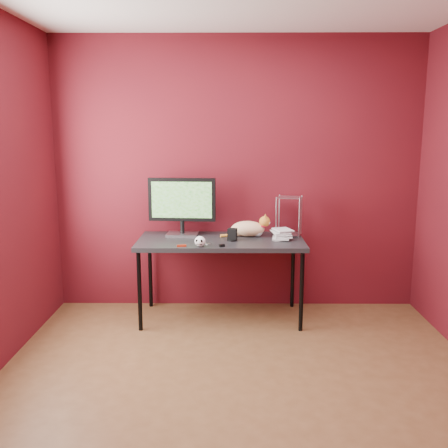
{
  "coord_description": "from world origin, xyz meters",
  "views": [
    {
      "loc": [
        -0.09,
        -3.04,
        1.74
      ],
      "look_at": [
        -0.12,
        1.15,
        0.93
      ],
      "focal_mm": 40.0,
      "sensor_mm": 36.0,
      "label": 1
    }
  ],
  "objects_px": {
    "speaker": "(232,235)",
    "book_stack": "(275,184)",
    "cat": "(248,229)",
    "skull_mug": "(200,241)",
    "desk": "(221,245)",
    "monitor": "(182,204)"
  },
  "relations": [
    {
      "from": "cat",
      "to": "book_stack",
      "type": "height_order",
      "value": "book_stack"
    },
    {
      "from": "skull_mug",
      "to": "speaker",
      "type": "bearing_deg",
      "value": 48.98
    },
    {
      "from": "desk",
      "to": "monitor",
      "type": "height_order",
      "value": "monitor"
    },
    {
      "from": "desk",
      "to": "book_stack",
      "type": "xyz_separation_m",
      "value": [
        0.48,
        0.03,
        0.55
      ]
    },
    {
      "from": "monitor",
      "to": "skull_mug",
      "type": "height_order",
      "value": "monitor"
    },
    {
      "from": "cat",
      "to": "skull_mug",
      "type": "distance_m",
      "value": 0.6
    },
    {
      "from": "desk",
      "to": "speaker",
      "type": "distance_m",
      "value": 0.15
    },
    {
      "from": "desk",
      "to": "speaker",
      "type": "xyz_separation_m",
      "value": [
        0.1,
        -0.05,
        0.1
      ]
    },
    {
      "from": "monitor",
      "to": "cat",
      "type": "xyz_separation_m",
      "value": [
        0.62,
        -0.03,
        -0.23
      ]
    },
    {
      "from": "desk",
      "to": "book_stack",
      "type": "relative_size",
      "value": 1.51
    },
    {
      "from": "desk",
      "to": "cat",
      "type": "bearing_deg",
      "value": 26.85
    },
    {
      "from": "desk",
      "to": "cat",
      "type": "relative_size",
      "value": 3.25
    },
    {
      "from": "speaker",
      "to": "book_stack",
      "type": "relative_size",
      "value": 0.11
    },
    {
      "from": "desk",
      "to": "book_stack",
      "type": "height_order",
      "value": "book_stack"
    },
    {
      "from": "desk",
      "to": "book_stack",
      "type": "bearing_deg",
      "value": 3.23
    },
    {
      "from": "desk",
      "to": "skull_mug",
      "type": "bearing_deg",
      "value": -120.78
    },
    {
      "from": "cat",
      "to": "skull_mug",
      "type": "xyz_separation_m",
      "value": [
        -0.43,
        -0.42,
        -0.03
      ]
    },
    {
      "from": "speaker",
      "to": "book_stack",
      "type": "xyz_separation_m",
      "value": [
        0.38,
        0.08,
        0.45
      ]
    },
    {
      "from": "monitor",
      "to": "cat",
      "type": "height_order",
      "value": "monitor"
    },
    {
      "from": "cat",
      "to": "speaker",
      "type": "relative_size",
      "value": 4.18
    },
    {
      "from": "book_stack",
      "to": "desk",
      "type": "bearing_deg",
      "value": -176.77
    },
    {
      "from": "desk",
      "to": "skull_mug",
      "type": "relative_size",
      "value": 15.81
    }
  ]
}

